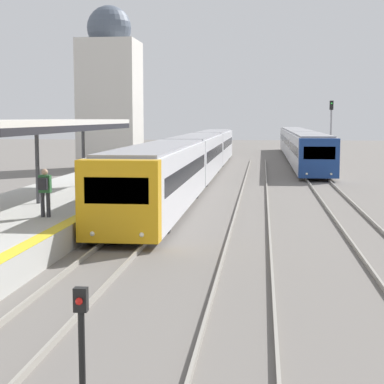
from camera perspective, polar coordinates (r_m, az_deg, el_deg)
platform_canopy at (r=26.09m, az=-13.59°, el=5.97°), size 4.00×16.53×3.32m
person_on_platform at (r=22.47m, az=-12.96°, el=0.28°), size 0.40×0.40×1.66m
train_near at (r=44.81m, az=0.39°, el=3.33°), size 2.69×49.53×3.04m
train_far at (r=65.36m, az=9.56°, el=4.26°), size 2.68×44.75×3.02m
signal_post_near at (r=9.79m, az=-9.81°, el=-12.21°), size 0.20×0.21×1.79m
signal_mast_far at (r=50.86m, az=12.25°, el=5.57°), size 0.28×0.29×5.57m
distant_domed_building at (r=54.04m, az=-7.29°, el=8.77°), size 4.70×4.70×13.36m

